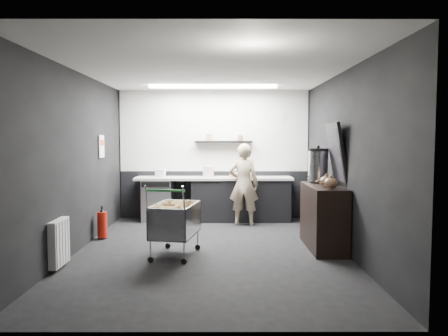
{
  "coord_description": "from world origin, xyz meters",
  "views": [
    {
      "loc": [
        0.19,
        -6.48,
        1.71
      ],
      "look_at": [
        0.2,
        0.4,
        1.23
      ],
      "focal_mm": 35.0,
      "sensor_mm": 36.0,
      "label": 1
    }
  ],
  "objects": [
    {
      "name": "floor",
      "position": [
        0.0,
        0.0,
        0.0
      ],
      "size": [
        5.5,
        5.5,
        0.0
      ],
      "primitive_type": "plane",
      "color": "black",
      "rests_on": "ground"
    },
    {
      "name": "ceiling",
      "position": [
        0.0,
        0.0,
        2.7
      ],
      "size": [
        5.5,
        5.5,
        0.0
      ],
      "primitive_type": "plane",
      "rotation": [
        3.14,
        0.0,
        0.0
      ],
      "color": "white",
      "rests_on": "wall_back"
    },
    {
      "name": "wall_back",
      "position": [
        0.0,
        2.75,
        1.35
      ],
      "size": [
        5.5,
        0.0,
        5.5
      ],
      "primitive_type": "plane",
      "rotation": [
        1.57,
        0.0,
        0.0
      ],
      "color": "black",
      "rests_on": "floor"
    },
    {
      "name": "wall_front",
      "position": [
        0.0,
        -2.75,
        1.35
      ],
      "size": [
        5.5,
        0.0,
        5.5
      ],
      "primitive_type": "plane",
      "rotation": [
        -1.57,
        0.0,
        0.0
      ],
      "color": "black",
      "rests_on": "floor"
    },
    {
      "name": "wall_left",
      "position": [
        -2.0,
        0.0,
        1.35
      ],
      "size": [
        0.0,
        5.5,
        5.5
      ],
      "primitive_type": "plane",
      "rotation": [
        1.57,
        0.0,
        1.57
      ],
      "color": "black",
      "rests_on": "floor"
    },
    {
      "name": "wall_right",
      "position": [
        2.0,
        0.0,
        1.35
      ],
      "size": [
        0.0,
        5.5,
        5.5
      ],
      "primitive_type": "plane",
      "rotation": [
        1.57,
        0.0,
        -1.57
      ],
      "color": "black",
      "rests_on": "floor"
    },
    {
      "name": "kitchen_wall_panel",
      "position": [
        0.0,
        2.73,
        1.85
      ],
      "size": [
        3.95,
        0.02,
        1.7
      ],
      "primitive_type": "cube",
      "color": "silver",
      "rests_on": "wall_back"
    },
    {
      "name": "dado_panel",
      "position": [
        0.0,
        2.73,
        0.5
      ],
      "size": [
        3.95,
        0.02,
        1.0
      ],
      "primitive_type": "cube",
      "color": "black",
      "rests_on": "wall_back"
    },
    {
      "name": "floating_shelf",
      "position": [
        0.2,
        2.62,
        1.62
      ],
      "size": [
        1.2,
        0.22,
        0.04
      ],
      "primitive_type": "cube",
      "color": "black",
      "rests_on": "wall_back"
    },
    {
      "name": "wall_clock",
      "position": [
        1.4,
        2.72,
        2.15
      ],
      "size": [
        0.2,
        0.03,
        0.2
      ],
      "primitive_type": "cylinder",
      "rotation": [
        1.57,
        0.0,
        0.0
      ],
      "color": "silver",
      "rests_on": "wall_back"
    },
    {
      "name": "poster",
      "position": [
        -1.98,
        1.3,
        1.55
      ],
      "size": [
        0.02,
        0.3,
        0.4
      ],
      "primitive_type": "cube",
      "color": "white",
      "rests_on": "wall_left"
    },
    {
      "name": "poster_red_band",
      "position": [
        -1.98,
        1.3,
        1.62
      ],
      "size": [
        0.02,
        0.22,
        0.1
      ],
      "primitive_type": "cube",
      "color": "red",
      "rests_on": "poster"
    },
    {
      "name": "radiator",
      "position": [
        -1.94,
        -0.9,
        0.35
      ],
      "size": [
        0.1,
        0.5,
        0.6
      ],
      "primitive_type": "cube",
      "color": "silver",
      "rests_on": "wall_left"
    },
    {
      "name": "ceiling_strip",
      "position": [
        0.0,
        1.85,
        2.67
      ],
      "size": [
        2.4,
        0.2,
        0.04
      ],
      "primitive_type": "cube",
      "color": "white",
      "rests_on": "ceiling"
    },
    {
      "name": "prep_counter",
      "position": [
        0.14,
        2.42,
        0.46
      ],
      "size": [
        3.2,
        0.61,
        0.9
      ],
      "color": "black",
      "rests_on": "floor"
    },
    {
      "name": "person",
      "position": [
        0.59,
        1.97,
        0.8
      ],
      "size": [
        0.63,
        0.46,
        1.59
      ],
      "primitive_type": "imported",
      "rotation": [
        0.0,
        0.0,
        3.0
      ],
      "color": "beige",
      "rests_on": "floor"
    },
    {
      "name": "shopping_cart",
      "position": [
        -0.5,
        -0.27,
        0.49
      ],
      "size": [
        0.71,
        1.02,
        1.02
      ],
      "color": "silver",
      "rests_on": "floor"
    },
    {
      "name": "sideboard",
      "position": [
        1.75,
        0.21,
        0.61
      ],
      "size": [
        0.55,
        1.3,
        1.94
      ],
      "color": "black",
      "rests_on": "floor"
    },
    {
      "name": "fire_extinguisher",
      "position": [
        -1.85,
        0.79,
        0.26
      ],
      "size": [
        0.16,
        0.16,
        0.53
      ],
      "color": "red",
      "rests_on": "floor"
    },
    {
      "name": "cardboard_box",
      "position": [
        0.58,
        2.37,
        0.95
      ],
      "size": [
        0.53,
        0.45,
        0.09
      ],
      "primitive_type": "cube",
      "rotation": [
        0.0,
        0.0,
        -0.24
      ],
      "color": "#926B4E",
      "rests_on": "prep_counter"
    },
    {
      "name": "pink_tub",
      "position": [
        -0.11,
        2.42,
        1.01
      ],
      "size": [
        0.23,
        0.23,
        0.23
      ],
      "primitive_type": "cylinder",
      "color": "beige",
      "rests_on": "prep_counter"
    },
    {
      "name": "white_container",
      "position": [
        -1.09,
        2.37,
        0.98
      ],
      "size": [
        0.2,
        0.17,
        0.16
      ],
      "primitive_type": "cube",
      "rotation": [
        0.0,
        0.0,
        -0.16
      ],
      "color": "silver",
      "rests_on": "prep_counter"
    }
  ]
}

